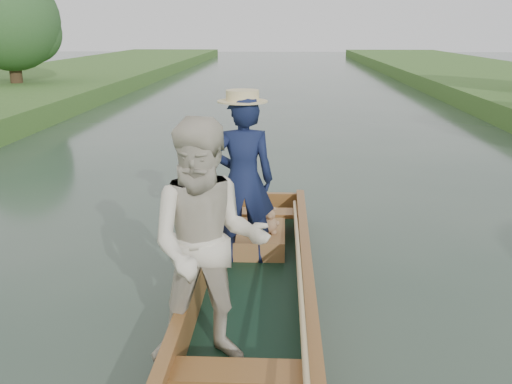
{
  "coord_description": "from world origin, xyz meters",
  "views": [
    {
      "loc": [
        0.27,
        -4.97,
        2.56
      ],
      "look_at": [
        0.0,
        0.6,
        0.95
      ],
      "focal_mm": 40.0,
      "sensor_mm": 36.0,
      "label": 1
    }
  ],
  "objects": [
    {
      "name": "punt",
      "position": [
        -0.16,
        -0.22,
        0.72
      ],
      "size": [
        1.32,
        5.0,
        1.97
      ],
      "color": "black",
      "rests_on": "ground"
    },
    {
      "name": "trees_far",
      "position": [
        0.4,
        10.25,
        2.46
      ],
      "size": [
        22.92,
        15.44,
        4.55
      ],
      "color": "#47331E",
      "rests_on": "ground"
    },
    {
      "name": "ground",
      "position": [
        0.0,
        0.0,
        0.0
      ],
      "size": [
        120.0,
        120.0,
        0.0
      ],
      "primitive_type": "plane",
      "color": "#283D30",
      "rests_on": "ground"
    }
  ]
}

